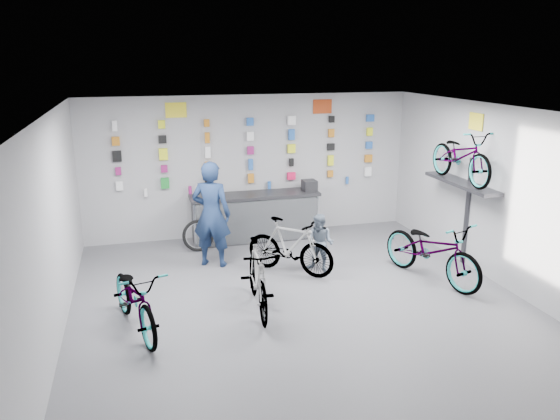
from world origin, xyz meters
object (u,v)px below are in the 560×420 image
object	(u,v)px
clerk	(211,214)
bike_right	(432,250)
bike_service	(290,246)
counter	(255,218)
bike_center	(258,277)
bike_left	(135,298)
customer	(320,243)

from	to	relation	value
clerk	bike_right	bearing A→B (deg)	-179.91
bike_service	clerk	bearing A→B (deg)	101.85
counter	bike_center	size ratio (longest dim) A/B	1.52
bike_left	bike_service	distance (m)	3.07
bike_service	customer	size ratio (longest dim) A/B	1.59
bike_left	customer	world-z (taller)	customer
bike_left	bike_service	bearing A→B (deg)	13.71
clerk	bike_service	bearing A→B (deg)	175.12
counter	bike_center	bearing A→B (deg)	-101.94
bike_left	bike_right	xyz separation A→B (m)	(4.96, 0.55, 0.06)
bike_center	customer	distance (m)	1.90
bike_center	customer	bearing A→B (deg)	45.88
counter	customer	distance (m)	2.15
clerk	customer	distance (m)	2.04
customer	counter	bearing A→B (deg)	151.89
bike_left	bike_right	distance (m)	4.99
bike_left	bike_center	bearing A→B (deg)	-9.19
bike_right	clerk	size ratio (longest dim) A/B	1.07
bike_center	clerk	bearing A→B (deg)	105.68
bike_left	bike_service	size ratio (longest dim) A/B	1.11
bike_right	customer	xyz separation A→B (m)	(-1.72, 0.89, -0.02)
bike_right	clerk	xyz separation A→B (m)	(-3.55, 1.69, 0.43)
bike_left	clerk	world-z (taller)	clerk
bike_center	clerk	xyz separation A→B (m)	(-0.39, 2.05, 0.45)
bike_service	customer	world-z (taller)	customer
bike_right	bike_center	bearing A→B (deg)	168.13
bike_center	counter	bearing A→B (deg)	82.86
bike_center	bike_left	bearing A→B (deg)	-169.07
bike_right	bike_service	size ratio (longest dim) A/B	1.25
bike_left	bike_service	world-z (taller)	bike_service
bike_service	bike_left	bearing A→B (deg)	161.30
bike_left	clerk	bearing A→B (deg)	42.51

